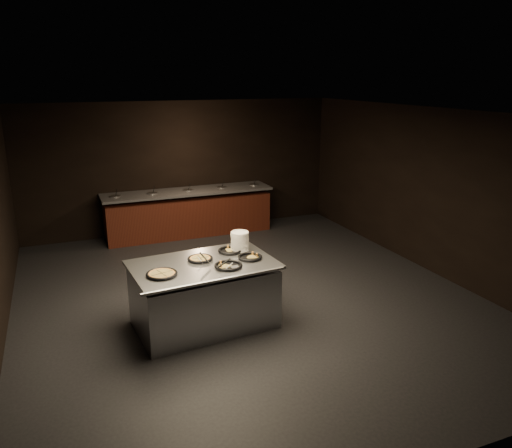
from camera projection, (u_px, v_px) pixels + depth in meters
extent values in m
cube|color=black|center=(247.00, 297.00, 8.02)|extent=(7.00, 8.00, 0.01)
cube|color=black|center=(246.00, 112.00, 7.19)|extent=(7.00, 8.00, 0.01)
cube|color=black|center=(182.00, 167.00, 11.16)|extent=(7.00, 0.01, 2.90)
cube|color=black|center=(423.00, 328.00, 4.05)|extent=(7.00, 0.01, 2.90)
cube|color=black|center=(430.00, 191.00, 8.87)|extent=(0.01, 8.00, 2.90)
cube|color=#512113|center=(189.00, 216.00, 11.07)|extent=(3.60, 0.75, 0.85)
cube|color=#58585C|center=(188.00, 192.00, 10.91)|extent=(3.70, 0.83, 0.05)
cube|color=black|center=(189.00, 232.00, 11.18)|extent=(3.60, 0.69, 0.08)
cylinder|color=silver|center=(115.00, 198.00, 10.35)|extent=(0.22, 0.22, 0.08)
cylinder|color=#48762F|center=(115.00, 196.00, 10.35)|extent=(0.19, 0.19, 0.02)
cylinder|color=black|center=(116.00, 193.00, 10.32)|extent=(0.04, 0.10, 0.19)
cylinder|color=silver|center=(152.00, 194.00, 10.63)|extent=(0.22, 0.22, 0.08)
cylinder|color=#48762F|center=(152.00, 193.00, 10.63)|extent=(0.19, 0.19, 0.02)
cylinder|color=black|center=(154.00, 189.00, 10.60)|extent=(0.04, 0.10, 0.19)
cylinder|color=silver|center=(188.00, 191.00, 10.91)|extent=(0.22, 0.22, 0.08)
cylinder|color=#48762F|center=(188.00, 190.00, 10.91)|extent=(0.19, 0.19, 0.02)
cylinder|color=black|center=(189.00, 187.00, 10.87)|extent=(0.04, 0.10, 0.19)
cylinder|color=silver|center=(221.00, 188.00, 11.19)|extent=(0.22, 0.22, 0.08)
cylinder|color=#48762F|center=(221.00, 187.00, 11.19)|extent=(0.19, 0.19, 0.02)
cylinder|color=black|center=(223.00, 184.00, 11.15)|extent=(0.04, 0.10, 0.19)
cylinder|color=silver|center=(253.00, 186.00, 11.47)|extent=(0.22, 0.22, 0.08)
cylinder|color=#48762F|center=(253.00, 185.00, 11.46)|extent=(0.19, 0.19, 0.02)
cylinder|color=black|center=(255.00, 181.00, 11.43)|extent=(0.04, 0.10, 0.19)
cube|color=silver|center=(204.00, 297.00, 7.01)|extent=(1.96, 1.29, 0.84)
cube|color=silver|center=(203.00, 265.00, 6.87)|extent=(2.04, 1.38, 0.04)
cylinder|color=silver|center=(217.00, 281.00, 6.33)|extent=(1.95, 0.20, 0.04)
cylinder|color=white|center=(240.00, 241.00, 7.35)|extent=(0.26, 0.26, 0.28)
cylinder|color=black|center=(162.00, 275.00, 6.45)|extent=(0.38, 0.38, 0.01)
torus|color=black|center=(162.00, 274.00, 6.44)|extent=(0.41, 0.41, 0.04)
torus|color=olive|center=(162.00, 274.00, 6.44)|extent=(0.35, 0.35, 0.03)
cylinder|color=tan|center=(162.00, 274.00, 6.44)|extent=(0.30, 0.30, 0.02)
cube|color=black|center=(162.00, 273.00, 6.44)|extent=(0.09, 0.29, 0.00)
cube|color=black|center=(162.00, 273.00, 6.44)|extent=(0.29, 0.09, 0.00)
cylinder|color=black|center=(200.00, 259.00, 6.99)|extent=(0.33, 0.33, 0.01)
torus|color=black|center=(200.00, 258.00, 6.98)|extent=(0.35, 0.35, 0.04)
torus|color=olive|center=(200.00, 258.00, 6.98)|extent=(0.29, 0.29, 0.03)
cylinder|color=tan|center=(200.00, 258.00, 6.98)|extent=(0.25, 0.25, 0.02)
cube|color=black|center=(200.00, 258.00, 6.98)|extent=(0.01, 0.25, 0.00)
cube|color=black|center=(200.00, 258.00, 6.98)|extent=(0.25, 0.01, 0.00)
cylinder|color=black|center=(230.00, 251.00, 7.31)|extent=(0.32, 0.32, 0.01)
torus|color=black|center=(230.00, 250.00, 7.31)|extent=(0.35, 0.35, 0.04)
cylinder|color=black|center=(228.00, 267.00, 6.73)|extent=(0.36, 0.36, 0.01)
torus|color=black|center=(228.00, 265.00, 6.73)|extent=(0.38, 0.38, 0.04)
cylinder|color=black|center=(250.00, 258.00, 7.05)|extent=(0.32, 0.32, 0.01)
torus|color=black|center=(250.00, 257.00, 7.04)|extent=(0.34, 0.34, 0.04)
cube|color=silver|center=(196.00, 261.00, 6.89)|extent=(0.13, 0.14, 0.00)
cylinder|color=black|center=(205.00, 258.00, 6.79)|extent=(0.11, 0.18, 0.14)
cylinder|color=silver|center=(200.00, 260.00, 6.84)|extent=(0.06, 0.09, 0.08)
cube|color=silver|center=(235.00, 267.00, 6.68)|extent=(0.11, 0.09, 0.00)
cylinder|color=black|center=(224.00, 263.00, 6.59)|extent=(0.20, 0.04, 0.12)
cylinder|color=silver|center=(229.00, 266.00, 6.64)|extent=(0.10, 0.02, 0.08)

